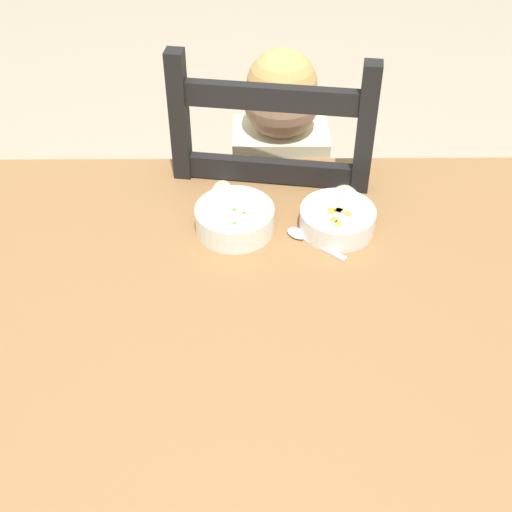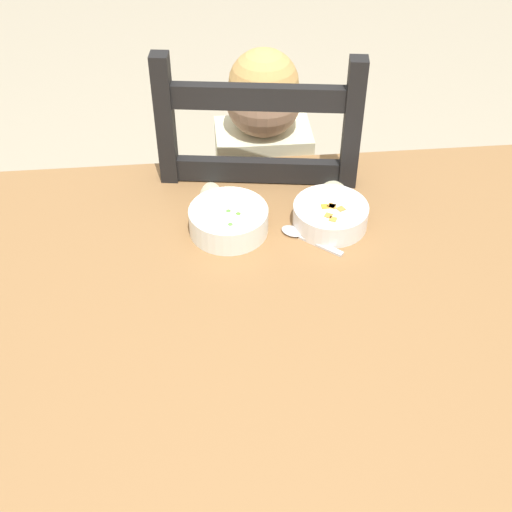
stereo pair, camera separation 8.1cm
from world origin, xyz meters
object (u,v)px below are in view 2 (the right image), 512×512
Objects in this scene: dining_table at (227,339)px; dining_chair at (260,234)px; spoon at (300,235)px; child_figure at (264,184)px; bowl_of_peas at (229,220)px; bowl_of_carrots at (330,215)px.

dining_table is 0.53m from dining_chair.
dining_table is 0.25m from spoon.
dining_chair is 0.43m from spoon.
spoon reaches higher than dining_table.
child_figure is 6.24× the size of bowl_of_peas.
child_figure reaches higher than dining_table.
child_figure is at bearing -23.87° from dining_chair.
bowl_of_peas is 0.20m from bowl_of_carrots.
dining_table is at bearing -138.41° from bowl_of_carrots.
dining_table is 9.70× the size of bowl_of_carrots.
spoon is at bearing -82.22° from dining_chair.
spoon is (-0.06, -0.03, -0.02)m from bowl_of_carrots.
bowl_of_peas reaches higher than spoon.
spoon is at bearing 45.99° from dining_table.
bowl_of_peas is (0.02, 0.20, 0.13)m from dining_table.
bowl_of_peas is at bearing 179.98° from bowl_of_carrots.
bowl_of_carrots is (0.11, -0.30, 0.29)m from dining_chair.
bowl_of_carrots reaches higher than dining_table.
dining_table is 1.39× the size of dining_chair.
dining_table is 0.23m from bowl_of_peas.
bowl_of_peas is 1.05× the size of bowl_of_carrots.
dining_table is 9.27× the size of bowl_of_peas.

